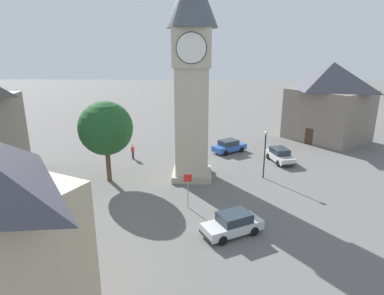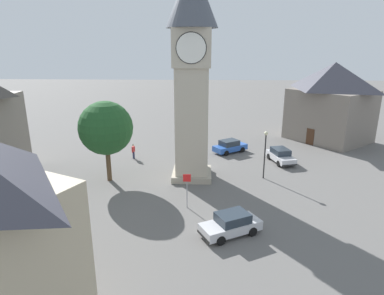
{
  "view_description": "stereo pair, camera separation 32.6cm",
  "coord_description": "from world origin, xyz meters",
  "px_view_note": "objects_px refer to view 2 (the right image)",
  "views": [
    {
      "loc": [
        0.95,
        -29.91,
        12.09
      ],
      "look_at": [
        0.0,
        0.0,
        3.0
      ],
      "focal_mm": 30.91,
      "sensor_mm": 36.0,
      "label": 1
    },
    {
      "loc": [
        1.27,
        -29.9,
        12.09
      ],
      "look_at": [
        0.0,
        0.0,
        3.0
      ],
      "focal_mm": 30.91,
      "sensor_mm": 36.0,
      "label": 2
    }
  ],
  "objects_px": {
    "car_blue_kerb": "(231,224)",
    "pedestrian": "(133,150)",
    "clock_tower": "(192,57)",
    "tree": "(106,128)",
    "car_silver_kerb": "(281,155)",
    "road_sign": "(187,185)",
    "car_red_corner": "(230,146)",
    "lamp_post": "(265,147)",
    "building_shop_left": "(331,101)"
  },
  "relations": [
    {
      "from": "car_red_corner",
      "to": "road_sign",
      "type": "bearing_deg",
      "value": -106.58
    },
    {
      "from": "building_shop_left",
      "to": "pedestrian",
      "type": "bearing_deg",
      "value": -160.0
    },
    {
      "from": "car_silver_kerb",
      "to": "lamp_post",
      "type": "relative_size",
      "value": 0.95
    },
    {
      "from": "tree",
      "to": "lamp_post",
      "type": "relative_size",
      "value": 1.63
    },
    {
      "from": "car_silver_kerb",
      "to": "building_shop_left",
      "type": "bearing_deg",
      "value": 48.89
    },
    {
      "from": "pedestrian",
      "to": "building_shop_left",
      "type": "distance_m",
      "value": 26.57
    },
    {
      "from": "clock_tower",
      "to": "car_silver_kerb",
      "type": "xyz_separation_m",
      "value": [
        9.51,
        4.75,
        -10.48
      ]
    },
    {
      "from": "clock_tower",
      "to": "road_sign",
      "type": "height_order",
      "value": "clock_tower"
    },
    {
      "from": "building_shop_left",
      "to": "car_blue_kerb",
      "type": "bearing_deg",
      "value": -121.14
    },
    {
      "from": "lamp_post",
      "to": "clock_tower",
      "type": "bearing_deg",
      "value": 179.94
    },
    {
      "from": "building_shop_left",
      "to": "clock_tower",
      "type": "bearing_deg",
      "value": -141.31
    },
    {
      "from": "car_blue_kerb",
      "to": "road_sign",
      "type": "bearing_deg",
      "value": 130.11
    },
    {
      "from": "car_red_corner",
      "to": "pedestrian",
      "type": "relative_size",
      "value": 2.57
    },
    {
      "from": "building_shop_left",
      "to": "lamp_post",
      "type": "bearing_deg",
      "value": -127.43
    },
    {
      "from": "car_blue_kerb",
      "to": "car_silver_kerb",
      "type": "bearing_deg",
      "value": 66.59
    },
    {
      "from": "car_red_corner",
      "to": "building_shop_left",
      "type": "xyz_separation_m",
      "value": [
        13.61,
        6.19,
        4.5
      ]
    },
    {
      "from": "car_silver_kerb",
      "to": "car_red_corner",
      "type": "xyz_separation_m",
      "value": [
        -5.31,
        3.31,
        0.0
      ]
    },
    {
      "from": "car_blue_kerb",
      "to": "car_silver_kerb",
      "type": "xyz_separation_m",
      "value": [
        6.46,
        14.92,
        0.0
      ]
    },
    {
      "from": "pedestrian",
      "to": "road_sign",
      "type": "distance_m",
      "value": 13.53
    },
    {
      "from": "building_shop_left",
      "to": "lamp_post",
      "type": "relative_size",
      "value": 2.71
    },
    {
      "from": "pedestrian",
      "to": "lamp_post",
      "type": "bearing_deg",
      "value": -21.09
    },
    {
      "from": "car_blue_kerb",
      "to": "car_silver_kerb",
      "type": "relative_size",
      "value": 1.0
    },
    {
      "from": "car_red_corner",
      "to": "building_shop_left",
      "type": "height_order",
      "value": "building_shop_left"
    },
    {
      "from": "building_shop_left",
      "to": "road_sign",
      "type": "xyz_separation_m",
      "value": [
        -17.92,
        -20.67,
        -3.36
      ]
    },
    {
      "from": "car_red_corner",
      "to": "pedestrian",
      "type": "distance_m",
      "value": 11.38
    },
    {
      "from": "car_blue_kerb",
      "to": "pedestrian",
      "type": "relative_size",
      "value": 2.62
    },
    {
      "from": "clock_tower",
      "to": "tree",
      "type": "relative_size",
      "value": 2.56
    },
    {
      "from": "road_sign",
      "to": "car_silver_kerb",
      "type": "bearing_deg",
      "value": 49.24
    },
    {
      "from": "clock_tower",
      "to": "pedestrian",
      "type": "bearing_deg",
      "value": 142.31
    },
    {
      "from": "clock_tower",
      "to": "car_blue_kerb",
      "type": "bearing_deg",
      "value": -73.32
    },
    {
      "from": "tree",
      "to": "pedestrian",
      "type": "bearing_deg",
      "value": 81.76
    },
    {
      "from": "road_sign",
      "to": "tree",
      "type": "bearing_deg",
      "value": 145.48
    },
    {
      "from": "pedestrian",
      "to": "tree",
      "type": "distance_m",
      "value": 7.67
    },
    {
      "from": "clock_tower",
      "to": "car_red_corner",
      "type": "relative_size",
      "value": 4.44
    },
    {
      "from": "car_silver_kerb",
      "to": "pedestrian",
      "type": "distance_m",
      "value": 16.36
    },
    {
      "from": "car_silver_kerb",
      "to": "building_shop_left",
      "type": "distance_m",
      "value": 13.4
    },
    {
      "from": "pedestrian",
      "to": "building_shop_left",
      "type": "xyz_separation_m",
      "value": [
        24.65,
        8.97,
        4.25
      ]
    },
    {
      "from": "car_silver_kerb",
      "to": "car_red_corner",
      "type": "relative_size",
      "value": 1.02
    },
    {
      "from": "car_red_corner",
      "to": "pedestrian",
      "type": "xyz_separation_m",
      "value": [
        -11.04,
        -2.78,
        0.25
      ]
    },
    {
      "from": "car_blue_kerb",
      "to": "tree",
      "type": "xyz_separation_m",
      "value": [
        -10.82,
        9.02,
        4.31
      ]
    },
    {
      "from": "clock_tower",
      "to": "tree",
      "type": "distance_m",
      "value": 9.99
    },
    {
      "from": "car_red_corner",
      "to": "building_shop_left",
      "type": "relative_size",
      "value": 0.34
    },
    {
      "from": "car_red_corner",
      "to": "lamp_post",
      "type": "distance_m",
      "value": 8.83
    },
    {
      "from": "lamp_post",
      "to": "road_sign",
      "type": "height_order",
      "value": "lamp_post"
    },
    {
      "from": "car_silver_kerb",
      "to": "building_shop_left",
      "type": "relative_size",
      "value": 0.35
    },
    {
      "from": "car_red_corner",
      "to": "lamp_post",
      "type": "height_order",
      "value": "lamp_post"
    },
    {
      "from": "tree",
      "to": "lamp_post",
      "type": "xyz_separation_m",
      "value": [
        14.66,
        1.14,
        -1.93
      ]
    },
    {
      "from": "tree",
      "to": "car_silver_kerb",
      "type": "bearing_deg",
      "value": 18.84
    },
    {
      "from": "pedestrian",
      "to": "tree",
      "type": "bearing_deg",
      "value": -98.24
    },
    {
      "from": "car_silver_kerb",
      "to": "tree",
      "type": "height_order",
      "value": "tree"
    }
  ]
}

